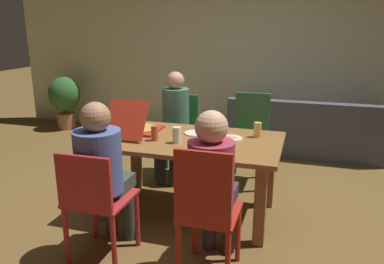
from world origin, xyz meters
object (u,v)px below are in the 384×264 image
(plate_0, at_px, (231,138))
(potted_plant, at_px, (65,98))
(drinking_glass_2, at_px, (155,133))
(dining_table, at_px, (189,151))
(person_1, at_px, (102,165))
(plate_1, at_px, (196,133))
(drinking_glass_3, at_px, (177,135))
(chair_3, at_px, (250,135))
(drinking_glass_0, at_px, (258,130))
(chair_1, at_px, (95,200))
(chair_0, at_px, (207,209))
(pizza_box_0, at_px, (137,127))
(drinking_glass_1, at_px, (211,139))
(person_0, at_px, (213,178))
(couch, at_px, (304,132))
(chair_2, at_px, (178,132))
(person_2, at_px, (174,118))

(plate_0, distance_m, potted_plant, 3.88)
(drinking_glass_2, bearing_deg, dining_table, 26.69)
(person_1, height_order, plate_1, person_1)
(plate_0, height_order, plate_1, plate_0)
(dining_table, height_order, drinking_glass_3, drinking_glass_3)
(dining_table, distance_m, chair_3, 1.04)
(chair_3, bearing_deg, plate_0, -93.35)
(plate_1, xyz_separation_m, drinking_glass_0, (0.56, 0.06, 0.06))
(drinking_glass_0, bearing_deg, person_1, -134.02)
(chair_1, relative_size, plate_0, 4.21)
(chair_0, xyz_separation_m, pizza_box_0, (-0.93, 0.96, 0.23))
(drinking_glass_1, bearing_deg, person_0, -74.38)
(couch, bearing_deg, dining_table, -114.93)
(chair_2, xyz_separation_m, drinking_glass_1, (0.66, -1.08, 0.30))
(drinking_glass_0, relative_size, potted_plant, 0.16)
(drinking_glass_2, bearing_deg, plate_0, 20.75)
(person_0, distance_m, person_2, 1.73)
(chair_0, height_order, pizza_box_0, pizza_box_0)
(person_0, xyz_separation_m, drinking_glass_2, (-0.68, 0.62, 0.08))
(chair_1, height_order, person_2, person_2)
(person_2, bearing_deg, chair_0, -63.88)
(chair_2, distance_m, drinking_glass_1, 1.30)
(person_1, relative_size, drinking_glass_0, 8.84)
(drinking_glass_3, bearing_deg, person_1, -118.41)
(chair_2, distance_m, chair_3, 0.82)
(chair_0, xyz_separation_m, person_2, (-0.82, 1.68, 0.17))
(person_1, distance_m, drinking_glass_3, 0.74)
(person_1, relative_size, drinking_glass_3, 8.52)
(dining_table, xyz_separation_m, person_2, (-0.41, 0.77, 0.10))
(pizza_box_0, distance_m, drinking_glass_3, 0.50)
(person_0, xyz_separation_m, drinking_glass_3, (-0.47, 0.61, 0.09))
(pizza_box_0, bearing_deg, chair_0, -45.92)
(person_1, height_order, drinking_glass_0, person_1)
(drinking_glass_1, xyz_separation_m, drinking_glass_2, (-0.52, 0.04, -0.01))
(chair_3, distance_m, couch, 1.33)
(dining_table, height_order, drinking_glass_1, drinking_glass_1)
(chair_1, xyz_separation_m, drinking_glass_2, (0.14, 0.79, 0.29))
(chair_1, bearing_deg, chair_0, 1.43)
(chair_1, distance_m, drinking_glass_1, 1.05)
(drinking_glass_3, bearing_deg, person_2, 111.04)
(dining_table, height_order, person_0, person_0)
(chair_1, xyz_separation_m, drinking_glass_0, (0.99, 1.16, 0.29))
(chair_2, bearing_deg, drinking_glass_1, -58.62)
(person_1, relative_size, couch, 0.60)
(person_2, bearing_deg, drinking_glass_3, -68.96)
(chair_1, relative_size, pizza_box_0, 1.53)
(chair_0, relative_size, potted_plant, 1.12)
(drinking_glass_2, relative_size, drinking_glass_3, 0.93)
(chair_0, xyz_separation_m, person_1, (-0.82, 0.11, 0.17))
(chair_1, relative_size, chair_2, 0.94)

